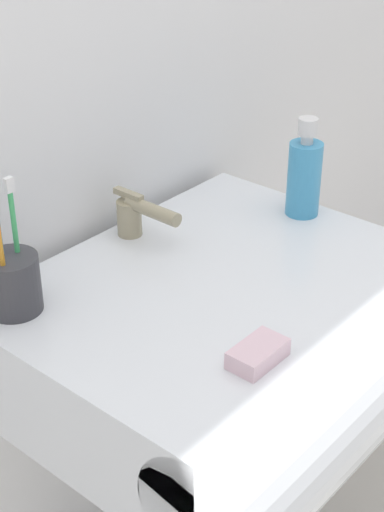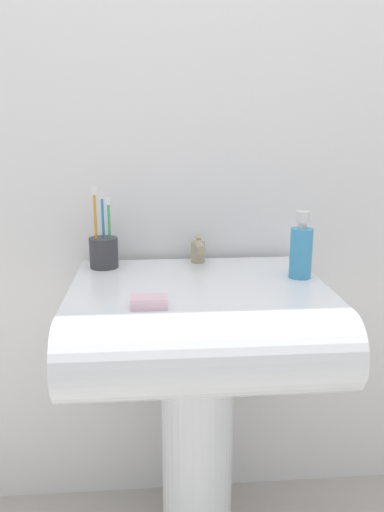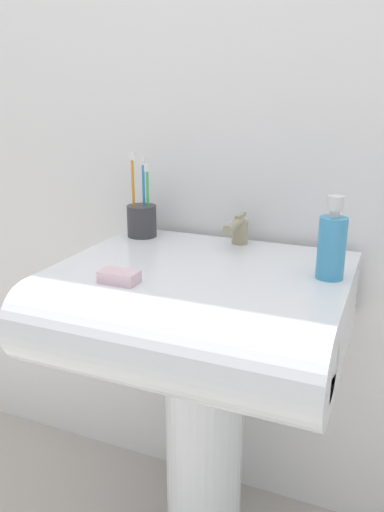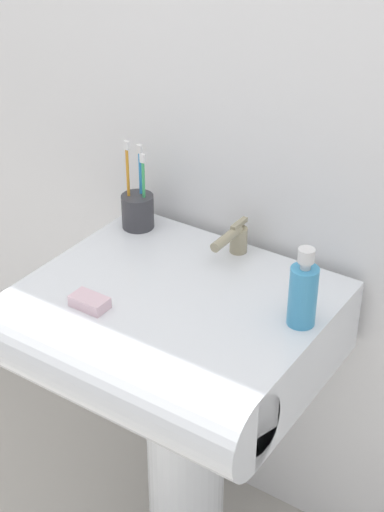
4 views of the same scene
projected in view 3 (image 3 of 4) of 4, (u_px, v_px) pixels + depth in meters
The scene contains 7 objects.
wall_back at pixel (248, 66), 1.19m from camera, with size 5.00×0.05×2.40m, color white.
sink_pedestal at pixel (204, 447), 1.23m from camera, with size 0.19×0.19×0.61m, color white.
sink_basin at pixel (195, 311), 1.06m from camera, with size 0.61×0.53×0.17m.
faucet at pixel (238, 229), 1.21m from camera, with size 0.04×0.13×0.08m.
toothbrush_cup at pixel (142, 219), 1.29m from camera, with size 0.08×0.08×0.22m.
soap_bottle at pixel (332, 245), 0.99m from camera, with size 0.06×0.06×0.17m.
bar_soap at pixel (119, 277), 0.98m from camera, with size 0.08×0.04×0.02m, color silver.
Camera 3 is at (0.37, -0.96, 1.13)m, focal length 35.00 mm.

